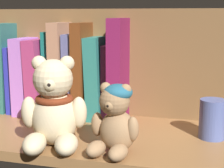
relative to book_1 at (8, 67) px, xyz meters
The scene contains 16 objects.
shelf_board 39.77cm from the book_1, 19.22° to the right, with size 83.71×29.85×2.00cm, color olive.
shelf_back_panel 35.81cm from the book_1, ahead, with size 86.11×1.20×28.51cm, color brown.
book_1 is the anchor object (origin of this frame).
book_2 4.16cm from the book_1, ahead, with size 2.08×10.41×17.01cm, color #252AA1.
book_3 6.39cm from the book_1, ahead, with size 3.54×13.39×19.33cm, color #A867C6.
book_4 10.16cm from the book_1, ahead, with size 3.35×14.28×19.05cm, color #9E3366.
book_5 13.07cm from the book_1, ahead, with size 1.97×9.61×20.98cm, color #15645B.
book_6 15.86cm from the book_1, ahead, with size 2.88×13.04×23.24cm, color #A37154.
book_7 18.86cm from the book_1, ahead, with size 2.24×11.68×20.52cm, color slate.
book_8 21.63cm from the book_1, ahead, with size 2.59×13.64×23.23cm, color #633013.
book_9 25.05cm from the book_1, ahead, with size 3.37×11.87×19.84cm, color #28746A.
book_10 28.00cm from the book_1, ahead, with size 1.62×9.64×17.99cm, color #6A2245.
book_11 30.73cm from the book_1, ahead, with size 3.24×14.53×24.33cm, color maroon.
teddy_bear_larger 32.32cm from the book_1, 43.87° to the right, with size 13.39×13.72×17.51cm.
teddy_bear_smaller 41.95cm from the book_1, 32.48° to the right, with size 9.60×9.94×12.96cm.
pillar_candle 53.84cm from the book_1, 10.14° to the right, with size 5.38×5.38×8.15cm, color #4C5B99.
Camera 1 is at (15.78, -70.48, 27.01)cm, focal length 57.45 mm.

